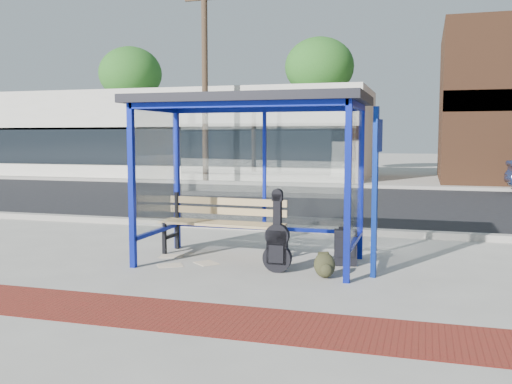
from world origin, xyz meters
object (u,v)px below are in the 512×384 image
(suitcase, at_px, (345,247))
(backpack, at_px, (325,266))
(bench, at_px, (223,221))
(guitar_bag, at_px, (277,244))

(suitcase, relative_size, backpack, 1.65)
(bench, relative_size, guitar_bag, 1.88)
(backpack, bearing_deg, bench, 127.14)
(bench, xyz_separation_m, backpack, (1.79, -1.06, -0.37))
(bench, distance_m, guitar_bag, 1.46)
(suitcase, xyz_separation_m, backpack, (-0.16, -0.83, -0.10))
(backpack, bearing_deg, suitcase, 57.17)
(suitcase, bearing_deg, backpack, -110.41)
(bench, relative_size, suitcase, 3.60)
(bench, bearing_deg, backpack, -27.62)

